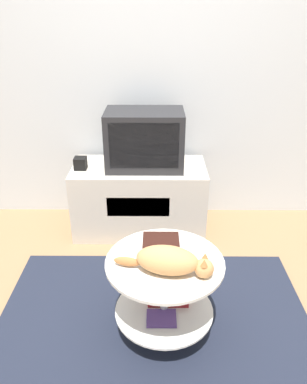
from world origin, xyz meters
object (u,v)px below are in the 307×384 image
tv (145,140)px  dvd_box (161,245)px  cat (170,261)px  speaker (80,163)px

tv → dvd_box: (0.12, -1.04, -0.26)m
dvd_box → cat: (0.04, -0.20, 0.04)m
speaker → cat: bearing=-60.9°
speaker → dvd_box: size_ratio=0.46×
tv → cat: 1.28m
dvd_box → cat: size_ratio=0.40×
speaker → cat: 1.37m
tv → dvd_box: bearing=-83.6°
speaker → cat: speaker is taller
dvd_box → tv: bearing=96.4°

